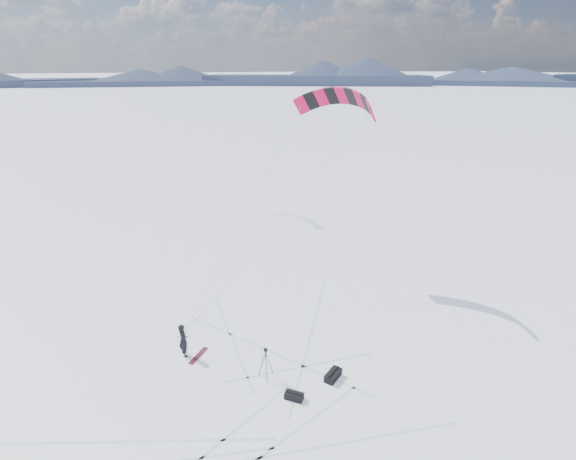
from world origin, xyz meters
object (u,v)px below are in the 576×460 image
snowkiter (185,355)px  gear_bag_b (294,396)px  snowboard (198,356)px  gear_bag_a (333,375)px  tripod (266,359)px

snowkiter → gear_bag_b: size_ratio=2.07×
snowkiter → snowboard: (0.56, -0.37, 0.02)m
gear_bag_a → snowboard: bearing=110.0°
tripod → gear_bag_a: tripod is taller
gear_bag_b → tripod: bearing=153.8°
tripod → gear_bag_a: (2.61, -1.41, -0.79)m
snowkiter → gear_bag_b: (3.39, -4.86, 0.15)m
snowkiter → snowboard: 0.67m
snowboard → gear_bag_a: gear_bag_a is taller
snowboard → gear_bag_a: size_ratio=1.32×
gear_bag_a → gear_bag_b: 2.12m
tripod → gear_bag_a: size_ratio=1.51×
snowboard → tripod: size_ratio=0.88×
gear_bag_a → snowkiter: bearing=110.7°
snowboard → tripod: tripod is taller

